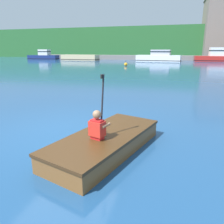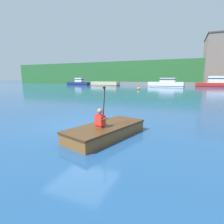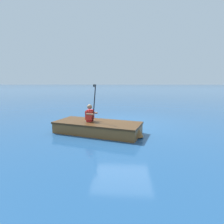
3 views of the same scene
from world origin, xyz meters
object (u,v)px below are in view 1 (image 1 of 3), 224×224
moored_boat_dock_center_near (44,56)px  moored_boat_dock_center_far (218,56)px  channel_buoy (126,64)px  moored_boat_dock_west_end (159,57)px  rowboat_foreground (107,141)px  person_paddler (97,126)px  moored_boat_dock_west_inner (80,58)px

moored_boat_dock_center_near → moored_boat_dock_center_far: (34.17, 1.33, 0.20)m
moored_boat_dock_center_near → channel_buoy: moored_boat_dock_center_near is taller
channel_buoy → moored_boat_dock_center_far: bearing=49.0°
moored_boat_dock_west_end → rowboat_foreground: 36.46m
person_paddler → channel_buoy: person_paddler is taller
moored_boat_dock_west_inner → person_paddler: bearing=-65.3°
moored_boat_dock_west_inner → person_paddler: 40.35m
moored_boat_dock_center_near → moored_boat_dock_west_end: bearing=-3.3°
moored_boat_dock_west_end → moored_boat_dock_west_inner: (-15.14, -0.05, -0.28)m
moored_boat_dock_center_far → person_paddler: moored_boat_dock_center_far is taller
moored_boat_dock_west_end → person_paddler: moored_boat_dock_west_end is taller
moored_boat_dock_west_inner → moored_boat_dock_center_near: size_ratio=1.11×
moored_boat_dock_west_end → moored_boat_dock_center_near: (-24.20, 1.38, -0.08)m
person_paddler → moored_boat_dock_west_end: bearing=92.6°
moored_boat_dock_center_near → moored_boat_dock_center_far: size_ratio=0.87×
rowboat_foreground → moored_boat_dock_west_inner: bearing=115.0°
channel_buoy → person_paddler: bearing=-78.6°
moored_boat_dock_center_far → channel_buoy: size_ratio=10.43×
moored_boat_dock_center_far → channel_buoy: moored_boat_dock_center_far is taller
rowboat_foreground → moored_boat_dock_center_far: bearing=78.2°
moored_boat_dock_west_end → person_paddler: size_ratio=6.25×
moored_boat_dock_west_end → moored_boat_dock_center_far: bearing=15.2°
moored_boat_dock_west_end → moored_boat_dock_center_near: moored_boat_dock_center_near is taller
moored_boat_dock_west_inner → channel_buoy: bearing=-46.0°
moored_boat_dock_west_inner → moored_boat_dock_center_far: bearing=6.3°
moored_boat_dock_center_near → person_paddler: size_ratio=5.18×
moored_boat_dock_west_inner → channel_buoy: 17.20m
moored_boat_dock_center_far → channel_buoy: (-13.16, -15.13, -0.67)m
moored_boat_dock_center_near → moored_boat_dock_center_far: moored_boat_dock_center_far is taller
moored_boat_dock_center_near → moored_boat_dock_west_inner: bearing=-8.9°
moored_boat_dock_center_far → rowboat_foreground: (-8.18, -39.11, -0.67)m
moored_boat_dock_west_end → moored_boat_dock_center_far: 10.33m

